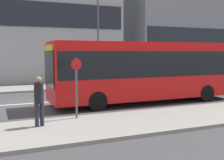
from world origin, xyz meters
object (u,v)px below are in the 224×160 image
(city_bus, at_px, (146,68))
(parked_car_0, at_px, (192,78))
(pedestrian_near_stop, at_px, (39,98))
(bus_stop_sign, at_px, (76,83))
(street_lamp, at_px, (98,27))

(city_bus, distance_m, parked_car_0, 9.71)
(parked_car_0, bearing_deg, pedestrian_near_stop, -147.50)
(city_bus, bearing_deg, pedestrian_near_stop, -148.59)
(city_bus, xyz_separation_m, bus_stop_sign, (-4.83, -2.78, -0.35))
(bus_stop_sign, xyz_separation_m, street_lamp, (4.66, 10.10, 3.28))
(pedestrian_near_stop, distance_m, bus_stop_sign, 1.82)
(pedestrian_near_stop, relative_size, street_lamp, 0.23)
(street_lamp, bearing_deg, pedestrian_near_stop, -120.13)
(bus_stop_sign, bearing_deg, parked_car_0, 33.46)
(city_bus, xyz_separation_m, parked_car_0, (7.83, 5.59, -1.31))
(parked_car_0, height_order, pedestrian_near_stop, pedestrian_near_stop)
(street_lamp, bearing_deg, city_bus, -88.68)
(parked_car_0, distance_m, street_lamp, 9.22)
(parked_car_0, xyz_separation_m, pedestrian_near_stop, (-14.28, -9.10, 0.55))
(city_bus, height_order, street_lamp, street_lamp)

